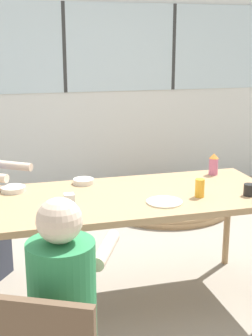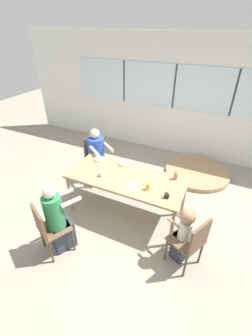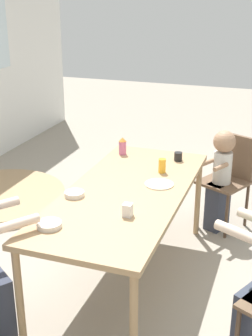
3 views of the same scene
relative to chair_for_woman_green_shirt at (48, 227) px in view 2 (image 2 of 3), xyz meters
name	(u,v)px [view 2 (image 2 of 3)]	position (x,y,z in m)	size (l,w,h in m)	color
ground_plane	(126,211)	(0.62, 1.25, -0.54)	(16.00, 16.00, 0.00)	gray
wall_back_with_windows	(174,97)	(0.62, 3.90, 0.88)	(8.40, 0.08, 2.80)	silver
dining_table	(126,180)	(0.62, 1.25, 0.18)	(1.96, 0.85, 0.78)	tan
chair_for_woman_green_shirt	(48,227)	(0.00, 0.00, 0.00)	(0.54, 0.54, 0.89)	brown
chair_for_man_blue_shirt	(94,154)	(-0.52, 2.04, 0.00)	(0.56, 0.56, 0.89)	brown
chair_for_toddler	(192,240)	(1.87, 0.64, 0.00)	(0.53, 0.53, 0.89)	brown
person_woman_green_shirt	(58,221)	(0.07, 0.14, 0.01)	(0.45, 0.54, 1.18)	#333847
person_man_blue_shirt	(97,158)	(-0.38, 1.95, -0.02)	(0.70, 0.63, 1.16)	#333847
person_toddler	(183,235)	(1.74, 0.70, -0.02)	(0.36, 0.30, 0.98)	#333847
coffee_mug	(167,196)	(1.38, 1.03, 0.28)	(0.08, 0.07, 0.08)	black
sippy_cup	(176,175)	(1.37, 1.54, 0.32)	(0.07, 0.07, 0.16)	#CC668C
juice_glass	(148,187)	(1.06, 1.09, 0.30)	(0.06, 0.06, 0.12)	gold
milk_carton_small	(101,174)	(0.23, 1.10, 0.29)	(0.06, 0.06, 0.09)	silver
bowl_white_shallow	(123,164)	(0.40, 1.57, 0.26)	(0.14, 0.14, 0.03)	silver
bowl_cereal	(99,159)	(-0.07, 1.51, 0.26)	(0.16, 0.16, 0.03)	silver
plate_tortillas	(131,187)	(0.81, 1.04, 0.25)	(0.22, 0.22, 0.01)	beige
folded_table_stack	(197,172)	(1.56, 3.06, -0.49)	(1.44, 1.44, 0.09)	tan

